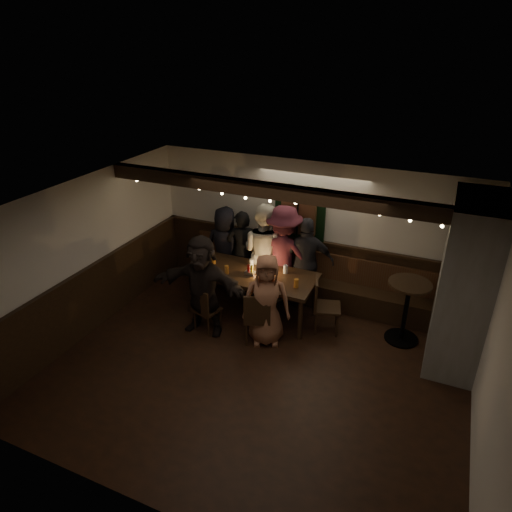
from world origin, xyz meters
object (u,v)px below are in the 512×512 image
at_px(chair_near_left, 204,308).
at_px(person_b, 242,251).
at_px(person_g, 266,300).
at_px(person_c, 264,251).
at_px(chair_end, 322,302).
at_px(high_top, 407,304).
at_px(dining_table, 251,276).
at_px(person_d, 283,255).
at_px(person_f, 202,285).
at_px(person_a, 225,247).
at_px(chair_near_right, 257,315).
at_px(person_e, 306,262).

height_order(chair_near_left, person_b, person_b).
bearing_deg(person_g, person_c, 91.72).
bearing_deg(chair_end, high_top, 11.50).
distance_m(dining_table, person_d, 0.76).
relative_size(chair_near_left, person_f, 0.48).
height_order(chair_end, high_top, high_top).
relative_size(person_b, person_g, 1.05).
height_order(chair_near_left, person_d, person_d).
xyz_separation_m(person_a, person_g, (1.45, -1.41, -0.04)).
height_order(person_d, person_f, person_d).
distance_m(chair_near_right, person_b, 1.80).
bearing_deg(person_f, person_g, 3.45).
xyz_separation_m(person_d, person_g, (0.21, -1.32, -0.16)).
xyz_separation_m(chair_near_left, chair_near_right, (0.94, 0.07, 0.05)).
height_order(chair_end, person_e, person_e).
distance_m(dining_table, person_a, 1.16).
relative_size(dining_table, person_f, 1.31).
bearing_deg(chair_near_right, person_b, 122.90).
distance_m(person_b, person_f, 1.51).
bearing_deg(chair_near_right, person_f, -178.61).
xyz_separation_m(person_d, person_e, (0.43, 0.05, -0.09)).
height_order(chair_near_right, person_f, person_f).
bearing_deg(person_a, person_g, 124.65).
bearing_deg(person_a, chair_end, 150.02).
bearing_deg(chair_end, person_b, 158.53).
height_order(person_b, person_g, person_b).
bearing_deg(high_top, person_f, -161.10).
xyz_separation_m(person_b, person_f, (-0.00, -1.51, 0.05)).
bearing_deg(chair_near_left, person_c, 73.28).
bearing_deg(dining_table, person_d, 61.51).
relative_size(dining_table, chair_near_right, 2.44).
bearing_deg(person_e, chair_end, 105.59).
height_order(chair_near_left, person_f, person_f).
xyz_separation_m(chair_near_left, person_b, (-0.02, 1.55, 0.35)).
distance_m(person_b, person_e, 1.29).
xyz_separation_m(person_c, person_d, (0.38, -0.01, 0.01)).
bearing_deg(person_b, dining_table, 103.58).
height_order(person_e, person_g, person_e).
bearing_deg(person_b, person_d, 153.88).
xyz_separation_m(chair_near_left, high_top, (3.09, 1.11, 0.21)).
height_order(chair_near_right, person_b, person_b).
xyz_separation_m(dining_table, person_g, (0.56, -0.67, 0.03)).
distance_m(person_f, person_g, 1.09).
distance_m(person_a, person_d, 1.25).
xyz_separation_m(chair_near_right, chair_end, (0.84, 0.78, 0.02)).
xyz_separation_m(chair_near_left, person_c, (0.45, 1.51, 0.46)).
relative_size(chair_near_left, person_a, 0.51).
bearing_deg(person_b, person_e, 157.20).
bearing_deg(person_e, person_g, 60.24).
height_order(chair_near_left, chair_end, chair_end).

